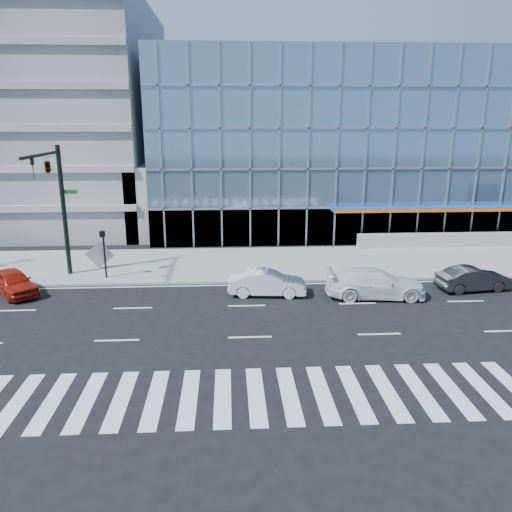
# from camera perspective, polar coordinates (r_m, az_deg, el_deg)

# --- Properties ---
(ground) EXTENTS (160.00, 160.00, 0.00)m
(ground) POSITION_cam_1_polar(r_m,az_deg,el_deg) (26.73, -1.09, -5.71)
(ground) COLOR black
(ground) RESTS_ON ground
(sidewalk) EXTENTS (120.00, 8.00, 0.15)m
(sidewalk) POSITION_cam_1_polar(r_m,az_deg,el_deg) (34.29, -1.61, -0.82)
(sidewalk) COLOR gray
(sidewalk) RESTS_ON ground
(theatre_building) EXTENTS (42.00, 26.00, 15.00)m
(theatre_building) POSITION_cam_1_polar(r_m,az_deg,el_deg) (53.12, 13.37, 12.62)
(theatre_building) COLOR #6589A8
(theatre_building) RESTS_ON ground
(parking_garage) EXTENTS (24.00, 24.00, 20.00)m
(parking_garage) POSITION_cam_1_polar(r_m,az_deg,el_deg) (54.40, -24.63, 14.38)
(parking_garage) COLOR gray
(parking_garage) RESTS_ON ground
(ramp_block) EXTENTS (6.00, 8.00, 6.00)m
(ramp_block) POSITION_cam_1_polar(r_m,az_deg,el_deg) (43.74, -9.97, 6.39)
(ramp_block) COLOR gray
(ramp_block) RESTS_ON ground
(tower_backdrop) EXTENTS (14.00, 14.00, 48.00)m
(tower_backdrop) POSITION_cam_1_polar(r_m,az_deg,el_deg) (100.34, -21.82, 22.51)
(tower_backdrop) COLOR gray
(tower_backdrop) RESTS_ON ground
(traffic_signal) EXTENTS (1.14, 5.74, 8.00)m
(traffic_signal) POSITION_cam_1_polar(r_m,az_deg,el_deg) (31.37, -22.22, 7.92)
(traffic_signal) COLOR black
(traffic_signal) RESTS_ON sidewalk
(ped_signal_post) EXTENTS (0.30, 0.33, 3.00)m
(ped_signal_post) POSITION_cam_1_polar(r_m,az_deg,el_deg) (31.71, -17.01, 1.04)
(ped_signal_post) COLOR black
(ped_signal_post) RESTS_ON sidewalk
(white_suv) EXTENTS (5.67, 2.59, 1.61)m
(white_suv) POSITION_cam_1_polar(r_m,az_deg,el_deg) (28.58, 13.50, -3.03)
(white_suv) COLOR white
(white_suv) RESTS_ON ground
(white_sedan) EXTENTS (4.47, 1.93, 1.43)m
(white_sedan) POSITION_cam_1_polar(r_m,az_deg,el_deg) (28.13, 1.29, -3.09)
(white_sedan) COLOR silver
(white_sedan) RESTS_ON ground
(dark_sedan) EXTENTS (4.37, 2.01, 1.39)m
(dark_sedan) POSITION_cam_1_polar(r_m,az_deg,el_deg) (31.53, 23.58, -2.40)
(dark_sedan) COLOR black
(dark_sedan) RESTS_ON ground
(red_sedan) EXTENTS (4.00, 4.23, 1.42)m
(red_sedan) POSITION_cam_1_polar(r_m,az_deg,el_deg) (31.46, -26.03, -2.70)
(red_sedan) COLOR #9E1B0C
(red_sedan) RESTS_ON ground
(tilted_panel) EXTENTS (1.77, 0.52, 1.81)m
(tilted_panel) POSITION_cam_1_polar(r_m,az_deg,el_deg) (34.23, -17.43, 0.15)
(tilted_panel) COLOR #9A9A9A
(tilted_panel) RESTS_ON sidewalk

